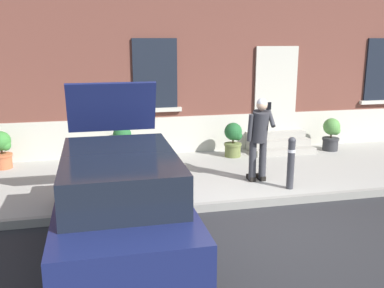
{
  "coord_description": "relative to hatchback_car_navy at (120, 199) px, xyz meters",
  "views": [
    {
      "loc": [
        -2.58,
        -6.19,
        3.03
      ],
      "look_at": [
        -0.8,
        1.6,
        1.1
      ],
      "focal_mm": 40.79,
      "sensor_mm": 36.0,
      "label": 1
    }
  ],
  "objects": [
    {
      "name": "planter_cream",
      "position": [
        0.34,
        4.37,
        -0.19
      ],
      "size": [
        0.44,
        0.44,
        0.86
      ],
      "color": "beige",
      "rests_on": "sidewalk"
    },
    {
      "name": "ground_plane",
      "position": [
        2.27,
        0.22,
        -0.8
      ],
      "size": [
        80.0,
        80.0,
        0.0
      ],
      "primitive_type": "plane",
      "color": "#232326"
    },
    {
      "name": "person_on_phone",
      "position": [
        2.94,
        2.13,
        0.35
      ],
      "size": [
        0.51,
        0.5,
        1.74
      ],
      "rotation": [
        0.0,
        0.0,
        -0.26
      ],
      "color": "#2D2D33",
      "rests_on": "sidewalk"
    },
    {
      "name": "planter_olive",
      "position": [
        3.06,
        4.13,
        -0.19
      ],
      "size": [
        0.44,
        0.44,
        0.86
      ],
      "color": "#606B38",
      "rests_on": "sidewalk"
    },
    {
      "name": "entrance_stoop",
      "position": [
        4.41,
        4.44,
        -0.46
      ],
      "size": [
        1.61,
        0.96,
        0.48
      ],
      "color": "#9E998E",
      "rests_on": "sidewalk"
    },
    {
      "name": "bollard_far_left",
      "position": [
        -0.29,
        1.57,
        -0.09
      ],
      "size": [
        0.15,
        0.15,
        1.04
      ],
      "color": "#333338",
      "rests_on": "sidewalk"
    },
    {
      "name": "curb_edge",
      "position": [
        2.27,
        1.16,
        -0.72
      ],
      "size": [
        24.0,
        0.12,
        0.15
      ],
      "primitive_type": "cube",
      "color": "gray",
      "rests_on": "ground"
    },
    {
      "name": "sidewalk",
      "position": [
        2.27,
        3.02,
        -0.72
      ],
      "size": [
        24.0,
        3.6,
        0.15
      ],
      "primitive_type": "cube",
      "color": "#99968E",
      "rests_on": "ground"
    },
    {
      "name": "planter_terracotta",
      "position": [
        -2.38,
        4.31,
        -0.19
      ],
      "size": [
        0.44,
        0.44,
        0.86
      ],
      "color": "#B25B38",
      "rests_on": "sidewalk"
    },
    {
      "name": "hatchback_car_navy",
      "position": [
        0.0,
        0.0,
        0.0
      ],
      "size": [
        1.8,
        4.07,
        2.34
      ],
      "color": "#161E4C",
      "rests_on": "ground"
    },
    {
      "name": "bollard_near_person",
      "position": [
        3.39,
        1.57,
        -0.09
      ],
      "size": [
        0.15,
        0.15,
        1.04
      ],
      "color": "#333338",
      "rests_on": "sidewalk"
    },
    {
      "name": "planter_charcoal",
      "position": [
        5.78,
        4.15,
        -0.19
      ],
      "size": [
        0.44,
        0.44,
        0.86
      ],
      "color": "#2D2D30",
      "rests_on": "sidewalk"
    },
    {
      "name": "building_facade",
      "position": [
        2.28,
        5.51,
        2.93
      ],
      "size": [
        24.0,
        1.52,
        7.5
      ],
      "color": "brown",
      "rests_on": "ground"
    }
  ]
}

